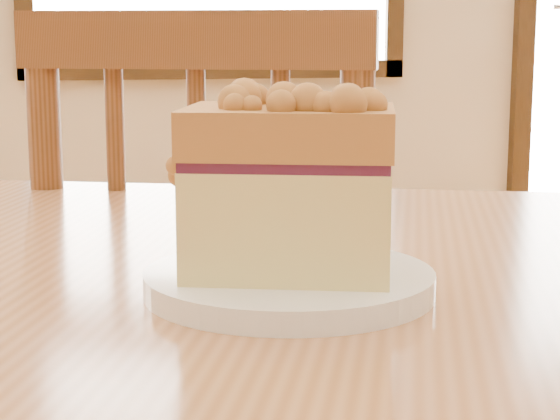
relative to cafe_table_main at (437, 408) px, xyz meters
name	(u,v)px	position (x,y,z in m)	size (l,w,h in m)	color
cafe_table_main	(437,408)	(0.00, 0.00, 0.00)	(1.40, 1.16, 0.75)	#A86C41
cafe_chair_main	(228,375)	(-0.07, 0.56, -0.17)	(0.56, 0.56, 0.96)	brown
plate	(289,283)	(-0.12, -0.02, 0.11)	(0.19, 0.19, 0.02)	white
cake_slice	(289,181)	(-0.12, -0.02, 0.18)	(0.16, 0.14, 0.13)	#DDD17D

